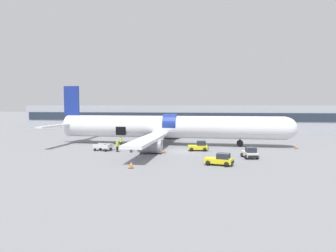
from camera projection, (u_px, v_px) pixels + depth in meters
name	position (u px, v px, depth m)	size (l,w,h in m)	color
ground_plane	(182.00, 152.00, 42.64)	(500.00, 500.00, 0.00)	slate
terminal_strip	(200.00, 117.00, 83.76)	(98.99, 12.37, 6.63)	#9EA3AD
airplane	(168.00, 127.00, 49.75)	(40.28, 36.30, 9.95)	silver
baggage_tug_lead	(250.00, 153.00, 37.29)	(2.19, 2.80, 1.42)	silver
baggage_tug_mid	(199.00, 147.00, 43.36)	(3.02, 1.96, 1.45)	yellow
baggage_tug_rear	(220.00, 160.00, 32.91)	(3.32, 2.32, 1.36)	yellow
baggage_cart_loading	(138.00, 146.00, 44.84)	(3.74, 2.49, 1.09)	#B7BABF
baggage_cart_queued	(103.00, 147.00, 43.54)	(3.49, 2.14, 1.01)	silver
ground_crew_loader_a	(131.00, 146.00, 41.90)	(0.44, 0.57, 1.63)	#2D2D33
ground_crew_loader_b	(121.00, 142.00, 47.78)	(0.43, 0.55, 1.56)	black
ground_crew_driver	(117.00, 146.00, 42.36)	(0.46, 0.58, 1.67)	black
ground_crew_supervisor	(145.00, 142.00, 47.21)	(0.48, 0.59, 1.69)	black
suitcase_on_tarmac_upright	(139.00, 149.00, 42.48)	(0.45, 0.28, 0.79)	#14472D
safety_cone_nose	(297.00, 147.00, 45.41)	(0.50, 0.50, 0.67)	black
safety_cone_engine_left	(131.00, 165.00, 31.30)	(0.49, 0.49, 0.80)	black
safety_cone_wingtip	(164.00, 151.00, 41.26)	(0.46, 0.46, 0.71)	black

